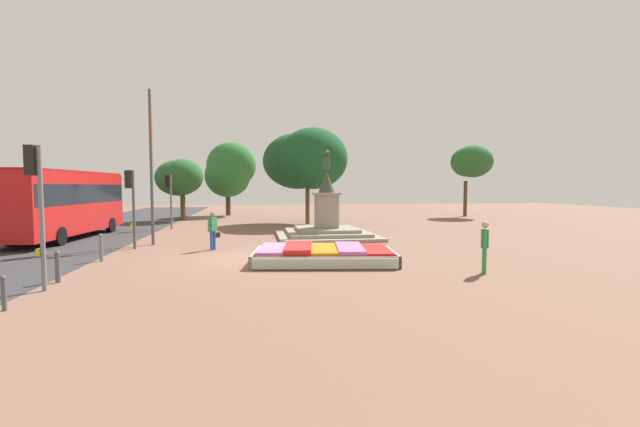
{
  "coord_description": "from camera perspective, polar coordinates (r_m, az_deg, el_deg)",
  "views": [
    {
      "loc": [
        -0.01,
        -16.78,
        2.82
      ],
      "look_at": [
        2.91,
        2.05,
        1.59
      ],
      "focal_mm": 24.0,
      "sensor_mm": 36.0,
      "label": 1
    }
  ],
  "objects": [
    {
      "name": "park_tree_far_right",
      "position": [
        41.7,
        19.47,
        6.52
      ],
      "size": [
        3.51,
        3.89,
        6.52
      ],
      "color": "#4C3823",
      "rests_on": "ground_plane"
    },
    {
      "name": "kerb_bollard_mid_b",
      "position": [
        17.95,
        -27.17,
        -3.99
      ],
      "size": [
        0.14,
        0.14,
        1.05
      ],
      "color": "slate",
      "rests_on": "ground_plane"
    },
    {
      "name": "ground_plane",
      "position": [
        17.02,
        -8.7,
        -5.89
      ],
      "size": [
        95.53,
        95.53,
        0.0
      ],
      "primitive_type": "plane",
      "color": "brown"
    },
    {
      "name": "park_tree_behind_statue",
      "position": [
        31.76,
        -2.02,
        7.15
      ],
      "size": [
        6.03,
        7.04,
        6.99
      ],
      "color": "brown",
      "rests_on": "ground_plane"
    },
    {
      "name": "traffic_light_mid_block",
      "position": [
        20.79,
        -23.92,
        2.29
      ],
      "size": [
        0.42,
        0.31,
        3.51
      ],
      "color": "#4C5156",
      "rests_on": "ground_plane"
    },
    {
      "name": "park_tree_street_side",
      "position": [
        36.2,
        -18.1,
        4.58
      ],
      "size": [
        3.83,
        4.06,
        4.96
      ],
      "color": "#4C3823",
      "rests_on": "ground_plane"
    },
    {
      "name": "pedestrian_with_handbag",
      "position": [
        19.39,
        -14.08,
        -1.95
      ],
      "size": [
        0.5,
        0.64,
        1.69
      ],
      "color": "#264CA5",
      "rests_on": "ground_plane"
    },
    {
      "name": "banner_pole",
      "position": [
        21.94,
        -21.57,
        6.3
      ],
      "size": [
        0.14,
        0.73,
        7.36
      ],
      "color": "#4C5156",
      "rests_on": "ground_plane"
    },
    {
      "name": "traffic_light_far_corner",
      "position": [
        29.48,
        -19.47,
        2.81
      ],
      "size": [
        0.41,
        0.29,
        3.52
      ],
      "color": "slate",
      "rests_on": "ground_plane"
    },
    {
      "name": "statue_monument",
      "position": [
        23.52,
        0.86,
        -1.45
      ],
      "size": [
        5.36,
        5.36,
        4.76
      ],
      "color": "gray",
      "rests_on": "ground_plane"
    },
    {
      "name": "city_bus",
      "position": [
        26.37,
        -31.0,
        1.51
      ],
      "size": [
        3.14,
        9.86,
        3.6
      ],
      "color": "red",
      "rests_on": "ground_plane"
    },
    {
      "name": "flower_planter",
      "position": [
        15.91,
        0.41,
        -5.54
      ],
      "size": [
        5.54,
        3.86,
        0.63
      ],
      "color": "#38281C",
      "rests_on": "ground_plane"
    },
    {
      "name": "kerb_bollard_south",
      "position": [
        12.12,
        -36.55,
        -8.44
      ],
      "size": [
        0.12,
        0.12,
        0.81
      ],
      "color": "#4C5156",
      "rests_on": "ground_plane"
    },
    {
      "name": "park_tree_far_left",
      "position": [
        41.22,
        -11.94,
        5.6
      ],
      "size": [
        4.77,
        4.5,
        6.92
      ],
      "color": "#4C3823",
      "rests_on": "ground_plane"
    },
    {
      "name": "traffic_light_near_crossing",
      "position": [
        13.59,
        -33.61,
        2.45
      ],
      "size": [
        0.41,
        0.28,
        3.89
      ],
      "color": "slate",
      "rests_on": "ground_plane"
    },
    {
      "name": "kerb_bollard_mid_a",
      "position": [
        14.7,
        -31.6,
        -5.96
      ],
      "size": [
        0.16,
        0.16,
        0.94
      ],
      "color": "#4C5156",
      "rests_on": "ground_plane"
    },
    {
      "name": "pedestrian_near_planter",
      "position": [
        14.71,
        21.1,
        -3.74
      ],
      "size": [
        0.37,
        0.52,
        1.69
      ],
      "color": "#338C4C",
      "rests_on": "ground_plane"
    }
  ]
}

